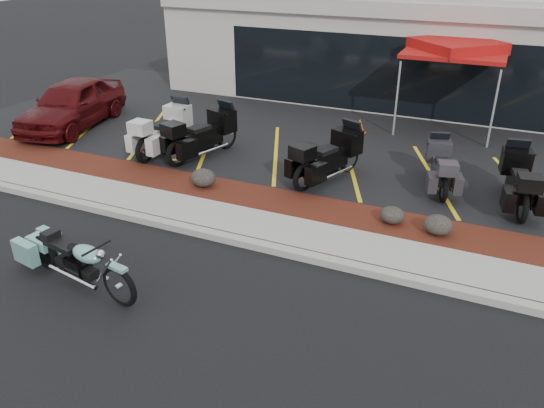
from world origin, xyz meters
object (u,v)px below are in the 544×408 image
at_px(hero_cruiser, 119,280).
at_px(traffic_cone, 360,126).
at_px(popup_canopy, 456,49).
at_px(parked_car, 72,104).
at_px(touring_white, 181,120).

distance_m(hero_cruiser, traffic_cone, 10.08).
distance_m(hero_cruiser, popup_canopy, 12.45).
height_order(parked_car, popup_canopy, popup_canopy).
bearing_deg(touring_white, popup_canopy, -54.71).
bearing_deg(hero_cruiser, parked_car, 146.42).
distance_m(touring_white, popup_canopy, 8.60).
distance_m(parked_car, popup_canopy, 12.16).
bearing_deg(hero_cruiser, popup_canopy, 82.05).
bearing_deg(hero_cruiser, touring_white, 124.70).
relative_size(parked_car, traffic_cone, 9.37).
bearing_deg(traffic_cone, hero_cruiser, -98.09).
relative_size(touring_white, traffic_cone, 5.20).
bearing_deg(touring_white, parked_car, 92.82).
height_order(touring_white, traffic_cone, touring_white).
height_order(touring_white, popup_canopy, popup_canopy).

